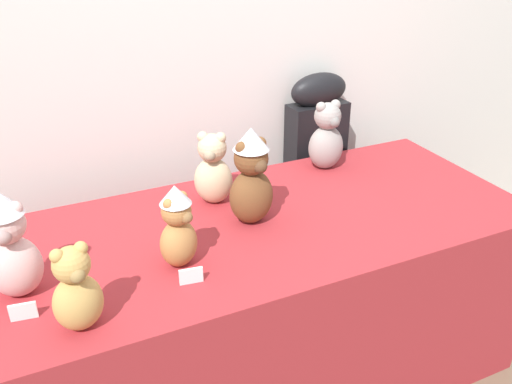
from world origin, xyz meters
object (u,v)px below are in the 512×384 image
Objects in this scene: teddy_bear_sand at (213,170)px; teddy_bear_chestnut at (251,178)px; teddy_bear_blush at (10,246)px; teddy_bear_honey at (76,291)px; instrument_case at (314,180)px; teddy_bear_caramel at (178,227)px; display_table at (256,305)px; teddy_bear_ash at (326,137)px.

teddy_bear_chestnut reaches higher than teddy_bear_sand.
teddy_bear_blush is 1.32× the size of teddy_bear_honey.
instrument_case is at bearing 31.65° from teddy_bear_chestnut.
teddy_bear_chestnut is at bearing -38.22° from teddy_bear_sand.
teddy_bear_honey is at bearing 176.72° from teddy_bear_caramel.
instrument_case is 3.92× the size of teddy_bear_caramel.
display_table is at bearing 15.46° from teddy_bear_blush.
teddy_bear_caramel is 1.08× the size of teddy_bear_honey.
teddy_bear_chestnut reaches higher than teddy_bear_honey.
teddy_bear_sand is at bearing 31.39° from teddy_bear_honey.
display_table is 5.65× the size of teddy_bear_chestnut.
teddy_bear_caramel is 0.82× the size of teddy_bear_blush.
instrument_case is 3.23× the size of teddy_bear_blush.
instrument_case is at bearing 59.84° from teddy_bear_sand.
teddy_bear_blush reaches higher than teddy_bear_sand.
teddy_bear_blush is 1.28m from teddy_bear_ash.
teddy_bear_chestnut is (-0.57, -0.52, 0.36)m from instrument_case.
teddy_bear_blush is 0.75m from teddy_bear_sand.
teddy_bear_chestnut is 1.39× the size of teddy_bear_honey.
teddy_bear_ash is (0.77, 0.42, 0.00)m from teddy_bear_caramel.
display_table is 0.53m from teddy_bear_chestnut.
display_table is 1.85× the size of instrument_case.
teddy_bear_ash is at bearing -115.27° from instrument_case.
teddy_bear_caramel is 0.98× the size of teddy_bear_sand.
teddy_bear_blush is (-1.33, -0.61, 0.35)m from instrument_case.
display_table is 5.96× the size of teddy_bear_blush.
display_table is at bearing -69.62° from teddy_bear_chestnut.
instrument_case is 0.42m from teddy_bear_ash.
teddy_bear_chestnut reaches higher than instrument_case.
display_table is at bearing -149.34° from teddy_bear_ash.
teddy_bear_blush reaches higher than display_table.
teddy_bear_ash is (0.53, 0.09, 0.01)m from teddy_bear_sand.
teddy_bear_blush is at bearing -125.74° from teddy_bear_sand.
teddy_bear_chestnut is at bearing 121.25° from display_table.
teddy_bear_sand is at bearing 98.68° from teddy_bear_chestnut.
teddy_bear_chestnut is at bearing -151.34° from teddy_bear_ash.
teddy_bear_chestnut is at bearing 15.91° from teddy_bear_honey.
teddy_bear_honey is at bearing -153.82° from teddy_bear_ash.
teddy_bear_caramel is 0.93× the size of teddy_bear_ash.
instrument_case is 3.63× the size of teddy_bear_ash.
teddy_bear_chestnut reaches higher than teddy_bear_caramel.
teddy_bear_honey is 0.86× the size of teddy_bear_ash.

